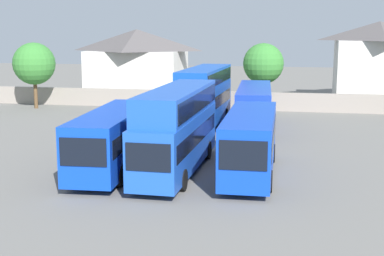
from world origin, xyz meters
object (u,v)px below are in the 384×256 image
bus_1 (113,137)px  bus_4 (204,94)px  bus_2 (177,125)px  house_terrace_left (137,62)px  tree_left_of_lot (34,64)px  bus_3 (250,140)px  house_terrace_centre (378,62)px  tree_right_of_lot (263,64)px  bus_5 (254,105)px

bus_1 → bus_4: 14.93m
bus_2 → bus_4: size_ratio=1.00×
bus_1 → house_terrace_left: 34.92m
bus_2 → house_terrace_left: bearing=-158.8°
house_terrace_left → tree_left_of_lot: bearing=-120.4°
bus_3 → tree_left_of_lot: (-23.56, 21.23, 2.53)m
bus_1 → house_terrace_left: (-8.87, 33.71, 2.10)m
bus_3 → house_terrace_centre: bearing=160.3°
house_terrace_left → tree_left_of_lot: 13.89m
bus_3 → tree_right_of_lot: tree_right_of_lot is taller
bus_3 → tree_right_of_lot: bearing=-179.0°
bus_1 → bus_2: 3.70m
bus_5 → tree_right_of_lot: bearing=177.2°
bus_5 → tree_left_of_lot: size_ratio=1.77×
bus_1 → tree_left_of_lot: size_ratio=1.60×
bus_2 → house_terrace_centre: bearing=156.4°
bus_3 → bus_4: size_ratio=0.90×
bus_3 → house_terrace_centre: 34.37m
bus_4 → bus_5: (4.06, 0.19, -0.79)m
bus_5 → tree_right_of_lot: size_ratio=1.79×
bus_3 → bus_5: size_ratio=0.87×
tree_left_of_lot → bus_5: bearing=-16.9°
house_terrace_centre → house_terrace_left: bearing=178.7°
house_terrace_left → tree_right_of_lot: house_terrace_left is taller
bus_4 → bus_5: 4.14m
bus_4 → tree_left_of_lot: size_ratio=1.71×
bus_2 → tree_right_of_lot: bearing=174.6°
bus_1 → bus_3: 7.67m
bus_4 → house_terrace_left: house_terrace_left is taller
bus_5 → tree_left_of_lot: (-22.56, 6.87, 2.56)m
house_terrace_centre → tree_right_of_lot: 13.24m
house_terrace_centre → tree_right_of_lot: (-11.88, -5.83, -0.03)m
tree_left_of_lot → bus_4: bearing=-20.9°
bus_2 → bus_4: bus_4 is taller
bus_5 → bus_3: bearing=0.3°
house_terrace_centre → bus_4: bearing=-130.6°
house_terrace_centre → tree_right_of_lot: house_terrace_centre is taller
house_terrace_centre → tree_right_of_lot: size_ratio=1.43×
tree_right_of_lot → bus_5: bearing=-89.1°
house_terrace_centre → bus_2: bearing=-114.3°
tree_right_of_lot → house_terrace_centre: bearing=26.1°
bus_2 → bus_5: 14.80m
bus_2 → house_terrace_centre: size_ratio=1.22×
bus_3 → house_terrace_left: bearing=-155.1°
bus_4 → bus_5: bearing=94.5°
bus_3 → tree_left_of_lot: 31.82m
tree_right_of_lot → bus_2: bearing=-96.1°
bus_3 → house_terrace_centre: size_ratio=1.09×
bus_5 → house_terrace_left: house_terrace_left is taller
bus_3 → house_terrace_left: (-16.53, 33.21, 2.07)m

